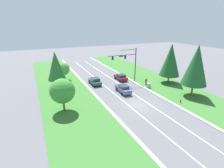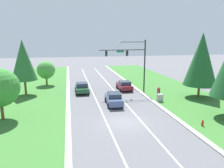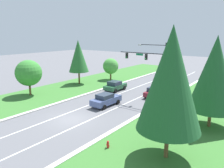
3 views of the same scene
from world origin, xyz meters
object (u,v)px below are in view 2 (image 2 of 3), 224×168
(pedestrian, at_px, (159,92))
(fire_hydrant, at_px, (203,123))
(traffic_signal_mast, at_px, (132,59))
(utility_cabinet, at_px, (160,98))
(burgundy_sedan, at_px, (124,85))
(forest_sedan, at_px, (82,88))
(conifer_mid_left_tree, at_px, (23,60))
(slate_blue_sedan, at_px, (114,99))
(conifer_far_right_tree, at_px, (201,59))
(oak_far_left_tree, at_px, (46,70))
(oak_near_left_tree, at_px, (0,88))

(pedestrian, height_order, fire_hydrant, pedestrian)
(traffic_signal_mast, xyz_separation_m, utility_cabinet, (2.46, -5.05, -4.89))
(burgundy_sedan, relative_size, pedestrian, 2.49)
(forest_sedan, xyz_separation_m, conifer_mid_left_tree, (-8.35, -0.08, 4.49))
(pedestrian, bearing_deg, slate_blue_sedan, 17.18)
(traffic_signal_mast, relative_size, burgundy_sedan, 1.96)
(burgundy_sedan, xyz_separation_m, utility_cabinet, (2.97, -7.68, -0.22))
(utility_cabinet, bearing_deg, conifer_far_right_tree, 8.27)
(pedestrian, xyz_separation_m, oak_far_left_tree, (-16.53, 11.85, 1.92))
(oak_far_left_tree, bearing_deg, traffic_signal_mast, -32.78)
(fire_hydrant, bearing_deg, conifer_far_right_tree, 59.56)
(forest_sedan, bearing_deg, slate_blue_sedan, -63.22)
(oak_near_left_tree, distance_m, conifer_mid_left_tree, 10.29)
(fire_hydrant, height_order, conifer_far_right_tree, conifer_far_right_tree)
(slate_blue_sedan, bearing_deg, fire_hydrant, -48.28)
(oak_far_left_tree, bearing_deg, fire_hydrant, -53.48)
(slate_blue_sedan, distance_m, conifer_mid_left_tree, 14.62)
(traffic_signal_mast, bearing_deg, slate_blue_sedan, -127.68)
(burgundy_sedan, distance_m, utility_cabinet, 8.23)
(burgundy_sedan, bearing_deg, oak_far_left_tree, 154.52)
(pedestrian, height_order, conifer_mid_left_tree, conifer_mid_left_tree)
(forest_sedan, height_order, fire_hydrant, forest_sedan)
(forest_sedan, relative_size, burgundy_sedan, 1.01)
(pedestrian, xyz_separation_m, oak_near_left_tree, (-19.50, -4.96, 2.58))
(pedestrian, relative_size, conifer_far_right_tree, 0.18)
(fire_hydrant, bearing_deg, utility_cabinet, 94.41)
(burgundy_sedan, bearing_deg, traffic_signal_mast, -79.37)
(utility_cabinet, bearing_deg, conifer_mid_left_tree, 159.03)
(pedestrian, distance_m, oak_far_left_tree, 20.43)
(forest_sedan, xyz_separation_m, pedestrian, (10.61, -5.24, 0.11))
(slate_blue_sedan, height_order, forest_sedan, slate_blue_sedan)
(forest_sedan, bearing_deg, traffic_signal_mast, -15.57)
(oak_far_left_tree, bearing_deg, oak_near_left_tree, -100.01)
(burgundy_sedan, bearing_deg, forest_sedan, -175.91)
(burgundy_sedan, height_order, oak_near_left_tree, oak_near_left_tree)
(fire_hydrant, bearing_deg, pedestrian, 90.45)
(pedestrian, distance_m, fire_hydrant, 10.60)
(oak_near_left_tree, height_order, conifer_far_right_tree, conifer_far_right_tree)
(conifer_far_right_tree, relative_size, conifer_mid_left_tree, 1.12)
(forest_sedan, xyz_separation_m, oak_far_left_tree, (-5.92, 6.62, 2.03))
(traffic_signal_mast, xyz_separation_m, fire_hydrant, (3.13, -13.75, -5.09))
(slate_blue_sedan, bearing_deg, oak_far_left_tree, 127.50)
(utility_cabinet, distance_m, pedestrian, 2.01)
(traffic_signal_mast, xyz_separation_m, oak_near_left_tree, (-16.45, -8.13, -1.92))
(burgundy_sedan, xyz_separation_m, conifer_far_right_tree, (9.30, -6.76, 4.80))
(oak_far_left_tree, relative_size, conifer_mid_left_tree, 0.54)
(utility_cabinet, relative_size, oak_far_left_tree, 0.24)
(burgundy_sedan, distance_m, oak_near_left_tree, 19.42)
(conifer_far_right_tree, bearing_deg, slate_blue_sedan, -175.77)
(forest_sedan, bearing_deg, utility_cabinet, -35.68)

